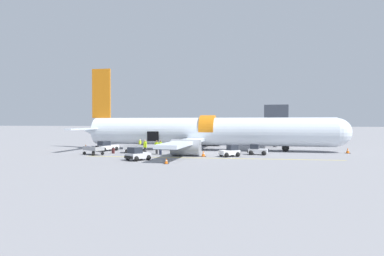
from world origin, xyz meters
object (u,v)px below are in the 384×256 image
(ground_crew_loader_b, at_px, (145,147))
(suitcase_on_tarmac_upright, at_px, (113,151))
(baggage_tug_mid, at_px, (230,152))
(baggage_cart_loading, at_px, (136,149))
(baggage_tug_spare, at_px, (137,155))
(airplane, at_px, (205,132))
(baggage_tug_rear, at_px, (257,150))
(baggage_cart_queued, at_px, (94,150))
(ground_crew_supervisor, at_px, (140,145))
(baggage_tug_lead, at_px, (106,147))
(ground_crew_loader_a, at_px, (157,147))
(ground_crew_driver, at_px, (160,147))

(ground_crew_loader_b, distance_m, suitcase_on_tarmac_upright, 4.52)
(baggage_tug_mid, height_order, baggage_cart_loading, baggage_tug_mid)
(baggage_tug_mid, relative_size, baggage_tug_spare, 0.91)
(airplane, relative_size, suitcase_on_tarmac_upright, 48.04)
(baggage_tug_rear, distance_m, baggage_cart_queued, 20.07)
(baggage_tug_rear, xyz_separation_m, ground_crew_supervisor, (-16.14, 2.20, 0.31))
(baggage_tug_lead, xyz_separation_m, ground_crew_loader_b, (7.08, -3.76, 0.36))
(ground_crew_loader_b, xyz_separation_m, ground_crew_supervisor, (-2.55, 4.91, -0.11))
(baggage_tug_spare, bearing_deg, baggage_cart_queued, 149.14)
(baggage_tug_mid, bearing_deg, baggage_tug_rear, 44.87)
(baggage_cart_queued, relative_size, ground_crew_supervisor, 2.18)
(baggage_cart_loading, relative_size, ground_crew_loader_b, 2.16)
(baggage_tug_lead, distance_m, baggage_tug_rear, 20.69)
(airplane, relative_size, baggage_tug_lead, 11.13)
(baggage_tug_rear, distance_m, baggage_tug_spare, 15.10)
(baggage_cart_loading, relative_size, suitcase_on_tarmac_upright, 4.96)
(airplane, bearing_deg, ground_crew_loader_a, -124.82)
(ground_crew_loader_a, height_order, suitcase_on_tarmac_upright, ground_crew_loader_a)
(baggage_tug_mid, relative_size, ground_crew_driver, 1.44)
(airplane, relative_size, ground_crew_loader_a, 22.61)
(baggage_tug_mid, height_order, ground_crew_supervisor, ground_crew_supervisor)
(baggage_tug_mid, bearing_deg, baggage_tug_lead, 167.14)
(baggage_cart_queued, xyz_separation_m, ground_crew_loader_a, (7.16, 2.80, 0.35))
(baggage_cart_loading, relative_size, ground_crew_loader_a, 2.34)
(airplane, distance_m, baggage_tug_spare, 15.10)
(ground_crew_supervisor, bearing_deg, ground_crew_driver, -46.70)
(ground_crew_loader_a, relative_size, suitcase_on_tarmac_upright, 2.12)
(baggage_tug_rear, height_order, baggage_cart_queued, baggage_tug_rear)
(baggage_tug_lead, xyz_separation_m, baggage_tug_spare, (8.51, -10.01, -0.01))
(baggage_cart_loading, relative_size, ground_crew_supervisor, 2.44)
(ground_crew_loader_b, bearing_deg, baggage_tug_rear, 11.28)
(baggage_tug_mid, bearing_deg, ground_crew_supervisor, 158.50)
(baggage_tug_mid, xyz_separation_m, baggage_cart_queued, (-16.56, -1.55, -0.03))
(baggage_tug_spare, relative_size, ground_crew_loader_a, 1.67)
(baggage_tug_spare, bearing_deg, ground_crew_driver, 85.36)
(baggage_cart_queued, bearing_deg, baggage_tug_rear, 13.05)
(baggage_tug_spare, bearing_deg, suitcase_on_tarmac_upright, 131.55)
(ground_crew_supervisor, bearing_deg, baggage_tug_spare, -70.37)
(baggage_tug_spare, bearing_deg, ground_crew_loader_a, 91.88)
(baggage_tug_rear, distance_m, ground_crew_supervisor, 16.29)
(baggage_cart_loading, height_order, baggage_cart_queued, baggage_cart_queued)
(airplane, height_order, suitcase_on_tarmac_upright, airplane)
(baggage_tug_rear, relative_size, ground_crew_driver, 1.39)
(baggage_tug_lead, bearing_deg, baggage_cart_loading, -18.69)
(baggage_tug_lead, distance_m, ground_crew_loader_a, 8.73)
(baggage_tug_spare, xyz_separation_m, baggage_cart_queued, (-7.39, 4.42, -0.06))
(baggage_tug_lead, xyz_separation_m, baggage_tug_mid, (17.67, -4.03, -0.03))
(suitcase_on_tarmac_upright, bearing_deg, baggage_tug_spare, -48.45)
(baggage_tug_mid, distance_m, baggage_tug_rear, 4.22)
(airplane, xyz_separation_m, baggage_cart_loading, (-8.11, -5.93, -2.09))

